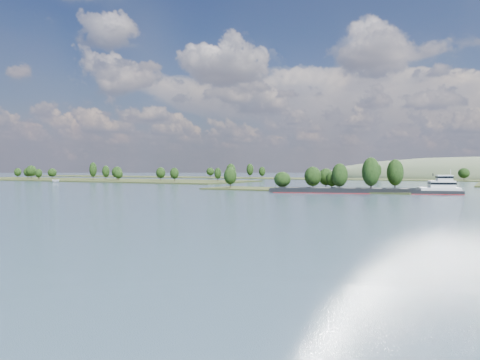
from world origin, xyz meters
The scene contains 7 objects.
ground centered at (0.00, 120.00, 0.00)m, with size 1800.00×1800.00×0.00m, color #314655.
tree_island centered at (8.72, 178.64, 4.09)m, with size 100.00×32.30×15.86m.
left_bank centered at (-228.69, 260.10, 0.98)m, with size 300.00×80.00×16.27m.
back_shoreline centered at (8.76, 399.79, 0.71)m, with size 900.00×60.00×15.61m.
hill_west centered at (60.00, 500.00, 0.00)m, with size 320.00×160.00×44.00m, color #46543A.
cargo_barge centered at (35.66, 170.45, 1.34)m, with size 78.27×30.44×10.65m.
motorboat centered at (-197.70, 201.63, 1.32)m, with size 2.56×6.82×2.63m, color silver.
Camera 1 is at (79.23, -30.19, 10.80)m, focal length 35.00 mm.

